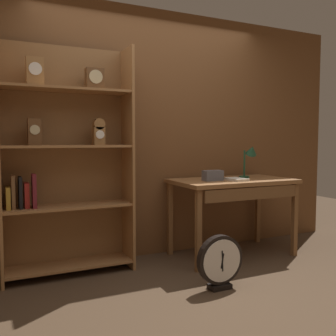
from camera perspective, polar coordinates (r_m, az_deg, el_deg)
name	(u,v)px	position (r m, az deg, el deg)	size (l,w,h in m)	color
ground_plane	(216,298)	(3.14, 7.31, -18.91)	(10.00, 10.00, 0.00)	#4C3826
back_wood_panel	(151,134)	(4.05, -2.57, 5.19)	(4.80, 0.05, 2.60)	brown
bookshelf	(65,161)	(3.56, -15.30, 1.04)	(1.17, 0.34, 2.10)	#9E6B3D
workbench	(234,188)	(4.06, 9.88, -3.02)	(1.28, 0.71, 0.82)	brown
desk_lamp	(250,155)	(4.23, 12.29, 1.92)	(0.20, 0.20, 0.38)	#1E472D
toolbox_small	(213,176)	(3.89, 6.75, -1.14)	(0.20, 0.11, 0.11)	#595960
open_repair_manual	(237,179)	(3.94, 10.30, -1.69)	(0.16, 0.22, 0.03)	silver
round_clock_large	(220,262)	(3.24, 7.84, -13.80)	(0.41, 0.11, 0.45)	black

